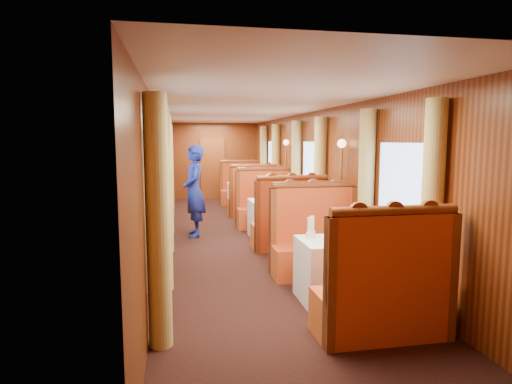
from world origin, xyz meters
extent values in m
cube|color=brown|center=(0.00, 5.97, 1.00)|extent=(0.80, 0.04, 2.00)
cube|color=white|center=(0.75, -3.50, 0.38)|extent=(1.05, 0.72, 0.75)
cube|color=#AE2013|center=(0.75, -4.45, 0.23)|extent=(1.30, 0.55, 0.45)
cube|color=#AE2013|center=(0.75, -4.67, 0.85)|extent=(1.30, 0.12, 0.80)
cylinder|color=brown|center=(0.75, -4.67, 1.29)|extent=(1.23, 0.10, 0.10)
cube|color=#AE2013|center=(0.75, -2.55, 0.23)|extent=(1.30, 0.55, 0.45)
cube|color=#AE2013|center=(0.75, -2.33, 0.85)|extent=(1.30, 0.12, 0.80)
cylinder|color=brown|center=(0.75, -2.33, 1.29)|extent=(1.23, 0.10, 0.10)
cube|color=white|center=(0.75, 0.00, 0.38)|extent=(1.05, 0.72, 0.75)
cube|color=#AE2013|center=(0.75, -0.95, 0.23)|extent=(1.30, 0.55, 0.45)
cube|color=#AE2013|center=(0.75, -1.17, 0.85)|extent=(1.30, 0.12, 0.80)
cylinder|color=brown|center=(0.75, -1.17, 1.29)|extent=(1.23, 0.10, 0.10)
cube|color=#AE2013|center=(0.75, 0.95, 0.23)|extent=(1.30, 0.55, 0.45)
cube|color=#AE2013|center=(0.75, 1.17, 0.85)|extent=(1.30, 0.12, 0.80)
cylinder|color=brown|center=(0.75, 1.17, 1.29)|extent=(1.23, 0.10, 0.10)
cube|color=white|center=(0.75, 3.50, 0.38)|extent=(1.05, 0.72, 0.75)
cube|color=#AE2013|center=(0.75, 2.55, 0.23)|extent=(1.30, 0.55, 0.45)
cube|color=#AE2013|center=(0.75, 2.33, 0.85)|extent=(1.30, 0.12, 0.80)
cylinder|color=brown|center=(0.75, 2.33, 1.29)|extent=(1.23, 0.10, 0.10)
cube|color=#AE2013|center=(0.75, 4.45, 0.23)|extent=(1.30, 0.55, 0.45)
cube|color=#AE2013|center=(0.75, 4.67, 0.85)|extent=(1.30, 0.12, 0.80)
cylinder|color=brown|center=(0.75, 4.67, 1.29)|extent=(1.23, 0.10, 0.10)
cube|color=silver|center=(0.68, -3.54, 0.76)|extent=(0.38, 0.31, 0.01)
cylinder|color=white|center=(1.02, -3.60, 0.76)|extent=(0.22, 0.22, 0.01)
cylinder|color=white|center=(0.35, -3.40, 0.79)|extent=(0.08, 0.08, 0.08)
cylinder|color=white|center=(0.35, -3.40, 0.92)|extent=(0.05, 0.05, 0.18)
cylinder|color=white|center=(0.41, -3.31, 0.79)|extent=(0.08, 0.08, 0.08)
cylinder|color=white|center=(0.41, -3.31, 0.92)|extent=(0.05, 0.05, 0.18)
cylinder|color=silver|center=(0.74, 0.02, 0.82)|extent=(0.06, 0.06, 0.14)
cylinder|color=silver|center=(0.74, 3.52, 0.82)|extent=(0.06, 0.06, 0.14)
cylinder|color=#D9C66F|center=(-1.38, -4.28, 1.18)|extent=(0.22, 0.22, 2.35)
cylinder|color=#D9C66F|center=(-1.38, -2.72, 1.18)|extent=(0.22, 0.22, 2.35)
cylinder|color=#D9C66F|center=(1.38, -4.28, 1.18)|extent=(0.22, 0.22, 2.35)
cylinder|color=#D9C66F|center=(1.38, -2.72, 1.18)|extent=(0.22, 0.22, 2.35)
cylinder|color=#D9C66F|center=(-1.38, -0.78, 1.18)|extent=(0.22, 0.22, 2.35)
cylinder|color=#D9C66F|center=(-1.38, 0.78, 1.18)|extent=(0.22, 0.22, 2.35)
cylinder|color=#D9C66F|center=(1.38, -0.78, 1.18)|extent=(0.22, 0.22, 2.35)
cylinder|color=#D9C66F|center=(1.38, 0.78, 1.18)|extent=(0.22, 0.22, 2.35)
cylinder|color=#D9C66F|center=(-1.38, 2.72, 1.18)|extent=(0.22, 0.22, 2.35)
cylinder|color=#D9C66F|center=(-1.38, 4.28, 1.18)|extent=(0.22, 0.22, 2.35)
cylinder|color=#D9C66F|center=(1.38, 2.72, 1.18)|extent=(0.22, 0.22, 2.35)
cylinder|color=#D9C66F|center=(1.38, 4.28, 1.18)|extent=(0.22, 0.22, 2.35)
cylinder|color=#BF8C3F|center=(-1.40, -1.75, 0.93)|extent=(0.04, 0.04, 1.85)
sphere|color=#FFD18C|center=(-1.40, -1.75, 1.88)|extent=(0.14, 0.14, 0.14)
cylinder|color=#BF8C3F|center=(1.40, -1.75, 0.93)|extent=(0.04, 0.04, 1.85)
sphere|color=#FFD18C|center=(1.40, -1.75, 1.88)|extent=(0.14, 0.14, 0.14)
cylinder|color=#BF8C3F|center=(-1.40, 1.75, 0.93)|extent=(0.04, 0.04, 1.85)
sphere|color=#FFD18C|center=(-1.40, 1.75, 1.88)|extent=(0.14, 0.14, 0.14)
cylinder|color=#BF8C3F|center=(1.40, 1.75, 0.93)|extent=(0.04, 0.04, 1.85)
sphere|color=#FFD18C|center=(1.40, 1.75, 1.88)|extent=(0.14, 0.14, 0.14)
imported|color=navy|center=(-0.85, 0.38, 0.92)|extent=(0.46, 0.69, 1.84)
cube|color=beige|center=(0.75, 0.75, 0.75)|extent=(0.40, 0.24, 0.55)
sphere|color=tan|center=(0.75, 0.75, 1.11)|extent=(0.20, 0.20, 0.20)
cube|color=beige|center=(0.75, 0.58, 0.52)|extent=(0.36, 0.30, 0.14)
camera|label=1|loc=(-1.21, -8.22, 1.93)|focal=30.00mm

